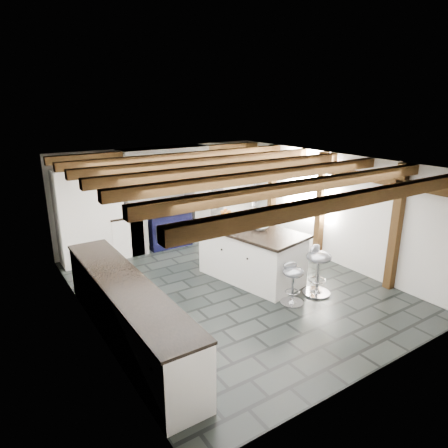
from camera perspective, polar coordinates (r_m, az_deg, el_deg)
ground at (r=7.48m, az=1.05°, el=-8.97°), size 6.00×6.00×0.00m
room_shell at (r=7.96m, az=-8.31°, el=0.75°), size 6.00×6.03×6.00m
range_cooker at (r=9.48m, az=-8.08°, el=-0.34°), size 1.00×0.63×0.99m
kitchen_island at (r=7.64m, az=3.92°, el=-4.25°), size 1.45×2.18×1.32m
bar_stool_near at (r=7.19m, az=13.25°, el=-5.66°), size 0.56×0.56×0.90m
bar_stool_far at (r=6.83m, az=9.81°, el=-7.67°), size 0.44×0.44×0.74m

